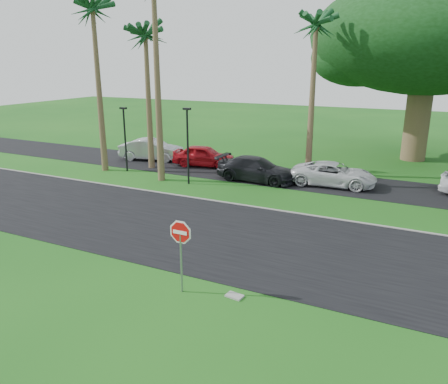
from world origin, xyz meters
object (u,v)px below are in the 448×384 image
car_dark (256,169)px  car_minivan (334,174)px  stop_sign_near (181,242)px  car_silver (152,150)px  car_red (204,156)px

car_dark → car_minivan: size_ratio=1.02×
stop_sign_near → car_silver: stop_sign_near is taller
car_silver → car_dark: (9.42, -2.11, -0.06)m
stop_sign_near → car_silver: (-12.42, 16.08, -0.98)m
stop_sign_near → car_silver: bearing=127.7°
car_red → car_minivan: 9.56m
car_red → car_dark: bearing=-122.2°
car_silver → car_red: car_silver is taller
stop_sign_near → car_silver: size_ratio=0.54×
car_silver → car_dark: bearing=-116.0°
car_silver → car_dark: 9.66m
car_dark → car_minivan: (4.63, 1.03, -0.04)m
stop_sign_near → car_minivan: stop_sign_near is taller
car_red → car_minivan: car_red is taller
car_silver → stop_sign_near: bearing=-155.7°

